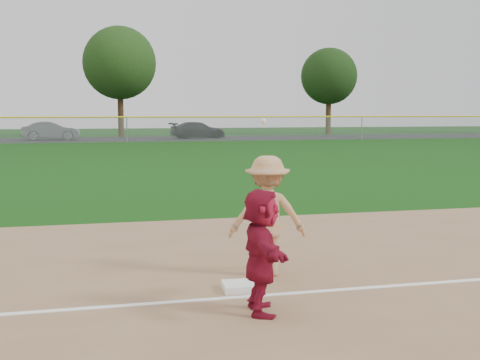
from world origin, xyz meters
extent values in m
plane|color=#103F0C|center=(0.00, 0.00, 0.00)|extent=(160.00, 160.00, 0.00)
cube|color=white|center=(0.00, -0.80, 0.03)|extent=(60.00, 0.10, 0.01)
cube|color=black|center=(0.00, 46.00, 0.01)|extent=(120.00, 10.00, 0.01)
cube|color=white|center=(-0.48, -0.47, 0.07)|extent=(0.46, 0.46, 0.10)
imported|color=maroon|center=(-0.44, -1.42, 0.78)|extent=(0.64, 1.46, 1.52)
imported|color=#515358|center=(-6.17, 45.84, 0.79)|extent=(4.91, 2.13, 1.57)
imported|color=black|center=(6.69, 46.12, 0.75)|extent=(5.38, 2.97, 1.48)
imported|color=#A8A8AB|center=(0.11, 0.20, 0.91)|extent=(1.24, 0.84, 1.78)
sphere|color=white|center=(-0.03, -0.05, 2.30)|extent=(0.08, 0.08, 0.08)
plane|color=#999EA0|center=(0.00, 40.00, 1.00)|extent=(110.00, 0.00, 110.00)
cylinder|color=yellow|center=(0.00, 40.00, 2.00)|extent=(110.00, 0.12, 0.12)
cylinder|color=gray|center=(0.00, 40.00, 1.00)|extent=(0.08, 0.08, 2.00)
cylinder|color=gray|center=(20.00, 40.00, 1.00)|extent=(0.08, 0.08, 2.00)
cylinder|color=#332212|center=(0.00, 51.50, 2.05)|extent=(0.56, 0.56, 4.10)
sphere|color=#193710|center=(0.00, 51.50, 7.08)|extent=(7.00, 7.00, 7.00)
cylinder|color=#3B2715|center=(22.00, 52.80, 1.82)|extent=(0.56, 0.56, 3.64)
sphere|color=black|center=(22.00, 52.80, 6.19)|extent=(6.00, 6.00, 6.00)
camera|label=1|loc=(-2.32, -8.23, 2.45)|focal=45.00mm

